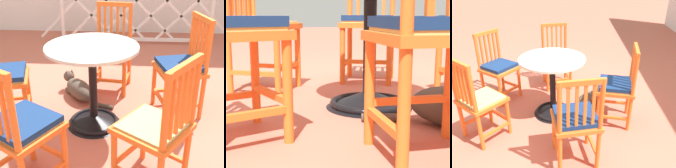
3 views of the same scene
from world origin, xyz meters
The scene contains 8 objects.
ground_plane centered at (0.00, 0.00, 0.00)m, with size 24.00×24.00×0.00m, color #BC604C.
cafe_table centered at (0.01, 0.20, 0.28)m, with size 0.76×0.76×0.73m.
orange_chair_near_fence centered at (-0.77, 0.18, 0.45)m, with size 0.49×0.49×0.91m.
orange_chair_by_planter centered at (-0.34, -0.56, 0.45)m, with size 0.55×0.55×0.91m.
orange_chair_at_corner centered at (0.49, -0.50, 0.43)m, with size 0.56×0.56×0.91m.
orange_chair_facing_out centered at (0.79, 0.47, 0.45)m, with size 0.48×0.48×0.91m.
orange_chair_tucked_in centered at (0.12, 0.94, 0.45)m, with size 0.45×0.45×0.91m.
tabby_cat centered at (-0.21, 0.71, 0.10)m, with size 0.58×0.52×0.23m.
Camera 3 is at (2.49, 0.45, 1.67)m, focal length 37.81 mm.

